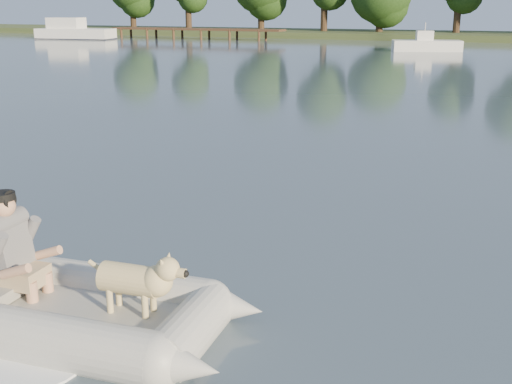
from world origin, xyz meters
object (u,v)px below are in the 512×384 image
at_px(dog, 131,284).
at_px(man, 9,242).
at_px(motorboat, 427,38).
at_px(dock, 196,34).
at_px(dinghy, 68,270).
at_px(cabin_cruiser, 75,28).

bearing_deg(dog, man, -180.00).
bearing_deg(motorboat, dock, 142.89).
xyz_separation_m(dock, man, (24.74, -52.67, 0.32)).
bearing_deg(motorboat, dog, -102.83).
bearing_deg(dinghy, man, 175.76).
xyz_separation_m(man, cabin_cruiser, (-35.47, 48.00, 0.19)).
relative_size(dinghy, dog, 4.78).
bearing_deg(dog, dock, 112.99).
distance_m(man, motorboat, 44.00).
bearing_deg(dinghy, motorboat, 89.41).
relative_size(cabin_cruiser, motorboat, 1.55).
bearing_deg(man, dinghy, -4.24).
relative_size(dog, cabin_cruiser, 0.13).
bearing_deg(dog, cabin_cruiser, 124.13).
height_order(dinghy, dog, dinghy).
height_order(man, motorboat, motorboat).
bearing_deg(man, dog, 0.00).
distance_m(man, cabin_cruiser, 59.68).
height_order(cabin_cruiser, motorboat, cabin_cruiser).
distance_m(dinghy, cabin_cruiser, 60.14).
bearing_deg(cabin_cruiser, man, -61.51).
bearing_deg(motorboat, dinghy, -103.73).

